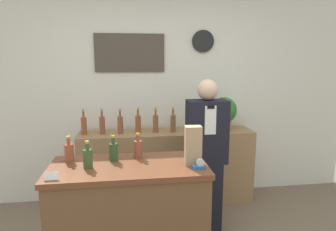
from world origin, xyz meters
name	(u,v)px	position (x,y,z in m)	size (l,w,h in m)	color
back_wall	(154,92)	(0.00, 2.00, 1.36)	(5.20, 0.09, 2.70)	silver
back_shelf	(167,167)	(0.12, 1.73, 0.45)	(2.09, 0.43, 0.90)	#9E754C
display_counter	(130,224)	(-0.35, 0.42, 0.49)	(1.18, 0.58, 0.97)	brown
shopkeeper	(206,157)	(0.44, 1.09, 0.78)	(0.40, 0.25, 1.57)	black
potted_plant	(224,112)	(0.83, 1.74, 1.13)	(0.32, 0.32, 0.40)	#B27047
paper_bag	(193,145)	(0.13, 0.37, 1.12)	(0.13, 0.10, 0.29)	tan
tape_dispenser	(199,165)	(0.16, 0.28, 1.00)	(0.09, 0.06, 0.07)	#2D66A8
price_card_left	(51,176)	(-0.85, 0.20, 1.00)	(0.09, 0.02, 0.06)	white
counter_bottle_0	(69,152)	(-0.80, 0.56, 1.05)	(0.07, 0.07, 0.20)	brown
counter_bottle_1	(88,158)	(-0.64, 0.40, 1.05)	(0.07, 0.07, 0.20)	#354E27
counter_bottle_2	(113,151)	(-0.46, 0.54, 1.05)	(0.07, 0.07, 0.20)	#2C4929
counter_bottle_3	(138,149)	(-0.27, 0.58, 1.05)	(0.07, 0.07, 0.20)	brown
shelf_bottle_0	(84,125)	(-0.84, 1.72, 1.02)	(0.06, 0.06, 0.30)	brown
shelf_bottle_1	(102,125)	(-0.64, 1.72, 1.02)	(0.06, 0.06, 0.30)	brown
shelf_bottle_2	(120,124)	(-0.43, 1.71, 1.02)	(0.06, 0.06, 0.30)	brown
shelf_bottle_3	(138,123)	(-0.22, 1.73, 1.02)	(0.06, 0.06, 0.30)	brown
shelf_bottle_4	(156,123)	(-0.01, 1.72, 1.02)	(0.06, 0.06, 0.30)	brown
shelf_bottle_5	(173,123)	(0.19, 1.71, 1.02)	(0.06, 0.06, 0.30)	brown
shelf_bottle_6	(190,122)	(0.40, 1.71, 1.02)	(0.06, 0.06, 0.30)	brown
shelf_bottle_7	(206,121)	(0.61, 1.74, 1.02)	(0.06, 0.06, 0.30)	brown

